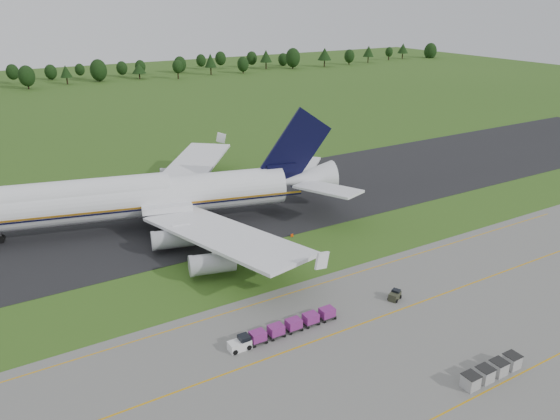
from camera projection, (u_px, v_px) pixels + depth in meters
ground at (271, 264)px, 91.33m from camera, size 600.00×600.00×0.00m
apron at (416, 377)px, 64.19m from camera, size 300.00×52.00×0.06m
taxiway at (204, 211)px, 113.65m from camera, size 300.00×40.00×0.08m
apron_markings at (377, 346)px, 69.77m from camera, size 300.00×30.20×0.01m
tree_line at (61, 73)px, 267.87m from camera, size 529.21×22.84×11.72m
aircraft at (139, 197)px, 103.61m from camera, size 76.97×72.53×21.54m
baggage_train at (283, 328)px, 71.93m from camera, size 16.08×1.71×1.64m
utility_cart at (395, 296)px, 80.28m from camera, size 2.38×1.97×1.13m
uld_row at (492, 371)px, 63.79m from camera, size 8.97×1.77×1.75m
edge_markers at (268, 242)px, 98.83m from camera, size 10.85×0.30×0.60m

